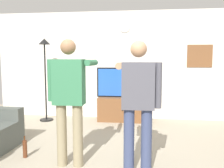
{
  "coord_description": "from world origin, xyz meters",
  "views": [
    {
      "loc": [
        0.58,
        -3.06,
        1.5
      ],
      "look_at": [
        0.04,
        1.2,
        1.05
      ],
      "focal_mm": 37.75,
      "sensor_mm": 36.0,
      "label": 1
    }
  ],
  "objects_px": {
    "person_standing_nearer_lamp": "(69,95)",
    "person_standing_nearer_couch": "(138,100)",
    "framed_picture": "(200,56)",
    "television": "(124,82)",
    "tv_stand": "(123,109)",
    "floor_lamp": "(45,62)",
    "beverage_bottle": "(25,149)",
    "wall_clock": "(125,27)"
  },
  "relations": [
    {
      "from": "person_standing_nearer_lamp",
      "to": "person_standing_nearer_couch",
      "type": "relative_size",
      "value": 1.02
    },
    {
      "from": "framed_picture",
      "to": "person_standing_nearer_lamp",
      "type": "height_order",
      "value": "framed_picture"
    },
    {
      "from": "television",
      "to": "person_standing_nearer_lamp",
      "type": "distance_m",
      "value": 2.64
    },
    {
      "from": "television",
      "to": "person_standing_nearer_couch",
      "type": "relative_size",
      "value": 0.75
    },
    {
      "from": "tv_stand",
      "to": "person_standing_nearer_couch",
      "type": "xyz_separation_m",
      "value": [
        0.39,
        -2.65,
        0.69
      ]
    },
    {
      "from": "floor_lamp",
      "to": "beverage_bottle",
      "type": "height_order",
      "value": "floor_lamp"
    },
    {
      "from": "person_standing_nearer_couch",
      "to": "floor_lamp",
      "type": "bearing_deg",
      "value": 132.96
    },
    {
      "from": "floor_lamp",
      "to": "beverage_bottle",
      "type": "bearing_deg",
      "value": -75.48
    },
    {
      "from": "tv_stand",
      "to": "wall_clock",
      "type": "distance_m",
      "value": 2.03
    },
    {
      "from": "wall_clock",
      "to": "beverage_bottle",
      "type": "height_order",
      "value": "wall_clock"
    },
    {
      "from": "wall_clock",
      "to": "person_standing_nearer_couch",
      "type": "relative_size",
      "value": 0.15
    },
    {
      "from": "wall_clock",
      "to": "person_standing_nearer_lamp",
      "type": "xyz_separation_m",
      "value": [
        -0.56,
        -2.83,
        -1.29
      ]
    },
    {
      "from": "person_standing_nearer_couch",
      "to": "wall_clock",
      "type": "bearing_deg",
      "value": 97.58
    },
    {
      "from": "person_standing_nearer_lamp",
      "to": "beverage_bottle",
      "type": "height_order",
      "value": "person_standing_nearer_lamp"
    },
    {
      "from": "television",
      "to": "floor_lamp",
      "type": "height_order",
      "value": "floor_lamp"
    },
    {
      "from": "tv_stand",
      "to": "floor_lamp",
      "type": "distance_m",
      "value": 2.21
    },
    {
      "from": "framed_picture",
      "to": "beverage_bottle",
      "type": "distance_m",
      "value": 4.37
    },
    {
      "from": "framed_picture",
      "to": "television",
      "type": "bearing_deg",
      "value": -172.23
    },
    {
      "from": "framed_picture",
      "to": "person_standing_nearer_lamp",
      "type": "relative_size",
      "value": 0.33
    },
    {
      "from": "television",
      "to": "person_standing_nearer_lamp",
      "type": "height_order",
      "value": "person_standing_nearer_lamp"
    },
    {
      "from": "framed_picture",
      "to": "wall_clock",
      "type": "bearing_deg",
      "value": -179.84
    },
    {
      "from": "tv_stand",
      "to": "beverage_bottle",
      "type": "relative_size",
      "value": 3.65
    },
    {
      "from": "framed_picture",
      "to": "floor_lamp",
      "type": "relative_size",
      "value": 0.3
    },
    {
      "from": "television",
      "to": "framed_picture",
      "type": "relative_size",
      "value": 2.21
    },
    {
      "from": "wall_clock",
      "to": "television",
      "type": "bearing_deg",
      "value": -90.0
    },
    {
      "from": "tv_stand",
      "to": "person_standing_nearer_lamp",
      "type": "relative_size",
      "value": 0.69
    },
    {
      "from": "person_standing_nearer_lamp",
      "to": "person_standing_nearer_couch",
      "type": "bearing_deg",
      "value": -6.95
    },
    {
      "from": "wall_clock",
      "to": "beverage_bottle",
      "type": "bearing_deg",
      "value": -116.52
    },
    {
      "from": "person_standing_nearer_lamp",
      "to": "beverage_bottle",
      "type": "distance_m",
      "value": 1.17
    },
    {
      "from": "person_standing_nearer_couch",
      "to": "beverage_bottle",
      "type": "xyz_separation_m",
      "value": [
        -1.72,
        0.28,
        -0.85
      ]
    },
    {
      "from": "wall_clock",
      "to": "person_standing_nearer_lamp",
      "type": "relative_size",
      "value": 0.15
    },
    {
      "from": "person_standing_nearer_lamp",
      "to": "person_standing_nearer_couch",
      "type": "xyz_separation_m",
      "value": [
        0.95,
        -0.12,
        -0.03
      ]
    },
    {
      "from": "tv_stand",
      "to": "television",
      "type": "bearing_deg",
      "value": 90.0
    },
    {
      "from": "tv_stand",
      "to": "person_standing_nearer_lamp",
      "type": "height_order",
      "value": "person_standing_nearer_lamp"
    },
    {
      "from": "floor_lamp",
      "to": "wall_clock",
      "type": "bearing_deg",
      "value": 14.67
    },
    {
      "from": "floor_lamp",
      "to": "person_standing_nearer_couch",
      "type": "xyz_separation_m",
      "value": [
        2.28,
        -2.45,
        -0.44
      ]
    },
    {
      "from": "television",
      "to": "beverage_bottle",
      "type": "height_order",
      "value": "television"
    },
    {
      "from": "person_standing_nearer_lamp",
      "to": "beverage_bottle",
      "type": "xyz_separation_m",
      "value": [
        -0.77,
        0.17,
        -0.87
      ]
    },
    {
      "from": "television",
      "to": "framed_picture",
      "type": "height_order",
      "value": "framed_picture"
    },
    {
      "from": "tv_stand",
      "to": "person_standing_nearer_couch",
      "type": "relative_size",
      "value": 0.71
    },
    {
      "from": "wall_clock",
      "to": "floor_lamp",
      "type": "bearing_deg",
      "value": -165.33
    },
    {
      "from": "framed_picture",
      "to": "floor_lamp",
      "type": "xyz_separation_m",
      "value": [
        -3.71,
        -0.5,
        -0.15
      ]
    }
  ]
}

